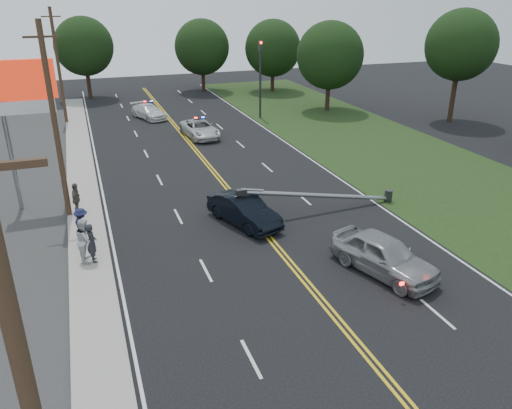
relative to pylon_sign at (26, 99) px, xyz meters
name	(u,v)px	position (x,y,z in m)	size (l,w,h in m)	color
ground	(324,304)	(10.50, -14.00, -6.00)	(120.00, 120.00, 0.00)	black
sidewalk	(87,228)	(2.10, -4.00, -5.94)	(1.80, 70.00, 0.12)	#9C968D
grass_verge	(442,179)	(24.00, -4.00, -5.99)	(12.00, 80.00, 0.01)	black
centerline_yellow	(243,207)	(10.50, -4.00, -5.99)	(0.36, 80.00, 0.00)	gold
pylon_sign	(26,99)	(0.00, 0.00, 0.00)	(3.20, 0.35, 8.00)	gray
traffic_signal	(260,73)	(18.80, 16.00, -1.79)	(0.28, 0.41, 7.05)	#2D2D30
fallen_streetlight	(328,195)	(14.69, -6.00, -5.08)	(9.36, 0.44, 1.91)	#2D2D30
utility_pole_mid	(55,123)	(1.30, -2.00, -0.91)	(1.60, 0.28, 10.00)	#382619
utility_pole_far	(58,66)	(1.30, 20.00, -0.91)	(1.60, 0.28, 10.00)	#382619
tree_6	(84,46)	(3.91, 31.36, -0.35)	(6.31, 6.31, 8.81)	black
tree_7	(202,47)	(17.14, 31.56, -0.88)	(6.42, 6.42, 8.34)	black
tree_8	(273,48)	(25.06, 28.83, -1.01)	(6.59, 6.59, 8.29)	black
tree_9	(330,55)	(26.36, 16.82, -0.60)	(6.55, 6.55, 8.68)	black
tree_13	(461,45)	(34.94, 8.72, 0.81)	(6.19, 6.19, 9.92)	black
crashed_sedan	(244,210)	(9.86, -6.03, -5.24)	(1.59, 4.57, 1.51)	black
waiting_sedan	(384,255)	(13.93, -12.68, -5.16)	(1.98, 4.93, 1.68)	gray
emergency_a	(200,129)	(11.73, 11.18, -5.31)	(2.27, 4.93, 1.37)	silver
emergency_b	(149,112)	(8.73, 19.24, -5.34)	(1.84, 4.53, 1.31)	silver
bystander_a	(92,243)	(2.30, -7.72, -4.97)	(0.66, 0.43, 1.81)	#222329
bystander_b	(85,240)	(2.04, -7.53, -4.88)	(0.97, 0.76, 2.00)	silver
bystander_c	(82,225)	(1.94, -5.66, -5.01)	(1.12, 0.64, 1.73)	#1A1C42
bystander_d	(76,199)	(1.76, -2.21, -4.99)	(1.04, 0.43, 1.78)	#5A4E48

